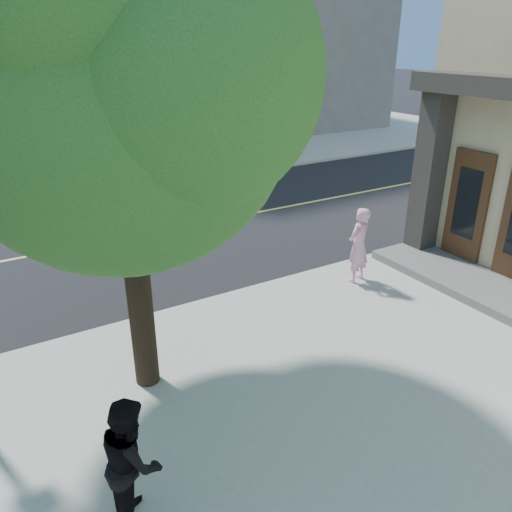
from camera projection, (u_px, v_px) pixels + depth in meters
sidewalk_ne at (195, 124)px, 31.83m from camera, size 29.00×25.00×0.12m
filler_ne at (193, 0)px, 29.63m from camera, size 18.00×16.00×14.00m
man_on_phone at (358, 245)px, 10.87m from camera, size 0.71×0.56×1.69m
pedestrian at (132, 461)px, 5.39m from camera, size 0.77×0.90×1.61m
street_tree at (124, 50)px, 6.07m from camera, size 5.65×5.14×7.50m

